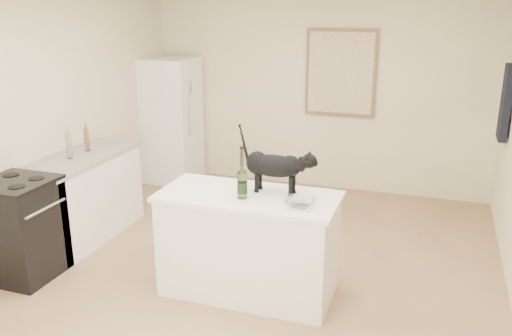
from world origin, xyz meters
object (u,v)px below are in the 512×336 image
(fridge, at_px, (171,120))
(glass_bowl, at_px, (300,203))
(stove, at_px, (21,230))
(black_cat, at_px, (274,169))
(wine_bottle, at_px, (242,176))

(fridge, xyz_separation_m, glass_bowl, (2.52, -2.67, 0.08))
(glass_bowl, bearing_deg, stove, -173.58)
(stove, relative_size, black_cat, 1.52)
(black_cat, bearing_deg, wine_bottle, -131.86)
(fridge, distance_m, black_cat, 3.31)
(stove, xyz_separation_m, wine_bottle, (2.03, 0.31, 0.64))
(wine_bottle, bearing_deg, stove, -171.43)
(wine_bottle, height_order, glass_bowl, wine_bottle)
(stove, relative_size, glass_bowl, 3.74)
(black_cat, bearing_deg, stove, -164.75)
(stove, distance_m, glass_bowl, 2.58)
(stove, height_order, glass_bowl, glass_bowl)
(black_cat, relative_size, glass_bowl, 2.47)
(stove, distance_m, fridge, 2.98)
(stove, relative_size, wine_bottle, 2.36)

